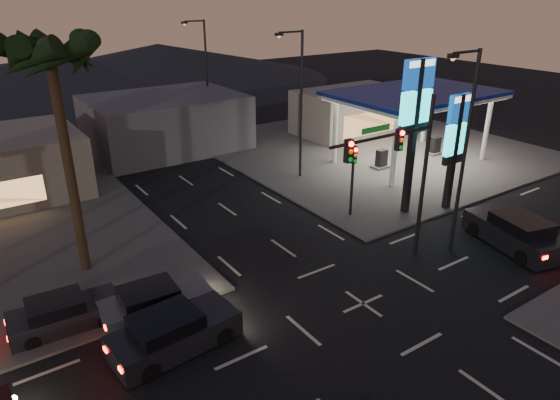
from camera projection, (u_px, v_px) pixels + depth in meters
ground at (363, 304)px, 21.27m from camera, size 140.00×140.00×0.00m
corner_lot_ne at (372, 149)px, 41.72m from camera, size 24.00×24.00×0.12m
gas_station at (415, 96)px, 36.72m from camera, size 12.20×8.20×5.47m
convenience_store at (351, 111)px, 45.80m from camera, size 10.00×6.00×4.00m
pylon_sign_tall at (416, 107)px, 27.37m from camera, size 2.20×0.35×9.00m
pylon_sign_short at (456, 135)px, 28.59m from camera, size 1.60×0.35×7.00m
traffic_signal_mast at (401, 159)px, 22.69m from camera, size 6.10×0.39×8.00m
pedestal_signal at (353, 170)px, 28.29m from camera, size 0.32×0.39×4.30m
streetlight_near at (463, 143)px, 23.33m from camera, size 2.14×0.25×10.00m
streetlight_mid at (299, 97)px, 33.21m from camera, size 2.14×0.25×10.00m
streetlight_far at (205, 71)px, 43.85m from camera, size 2.14×0.25×10.00m
palm_a at (52, 68)px, 20.13m from camera, size 4.41×4.41×10.86m
building_far_mid at (166, 123)px, 41.21m from camera, size 12.00×9.00×4.40m
hill_right at (159, 61)px, 73.69m from camera, size 50.00×50.00×5.00m
hill_center at (52, 74)px, 66.09m from camera, size 60.00×60.00×4.00m
car_lane_a_front at (173, 333)px, 18.32m from camera, size 4.99×2.41×1.58m
car_lane_b_front at (155, 303)px, 20.14m from camera, size 4.56×2.08×1.46m
car_lane_b_mid at (63, 314)px, 19.53m from camera, size 4.30×1.98×1.37m
suv_station at (516, 233)px, 25.66m from camera, size 3.40×5.64×1.76m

